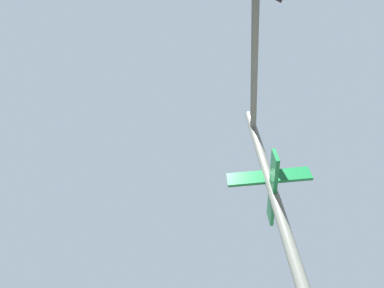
{
  "coord_description": "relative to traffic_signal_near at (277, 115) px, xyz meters",
  "views": [
    {
      "loc": [
        -5.72,
        -5.15,
        1.49
      ],
      "look_at": [
        -6.53,
        -7.01,
        4.06
      ],
      "focal_mm": 25.01,
      "sensor_mm": 36.0,
      "label": 1
    }
  ],
  "objects": [
    {
      "name": "traffic_signal_near",
      "position": [
        0.0,
        0.0,
        0.0
      ],
      "size": [
        1.66,
        2.49,
        5.23
      ],
      "color": "#474C47",
      "rests_on": "ground_plane"
    }
  ]
}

